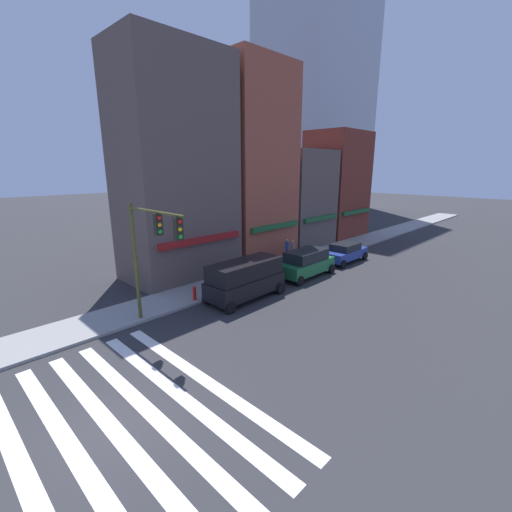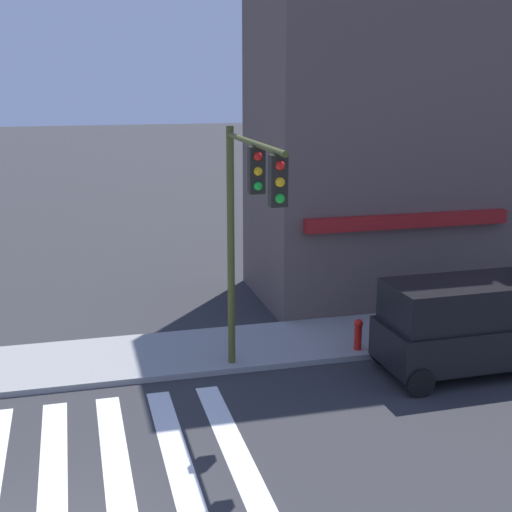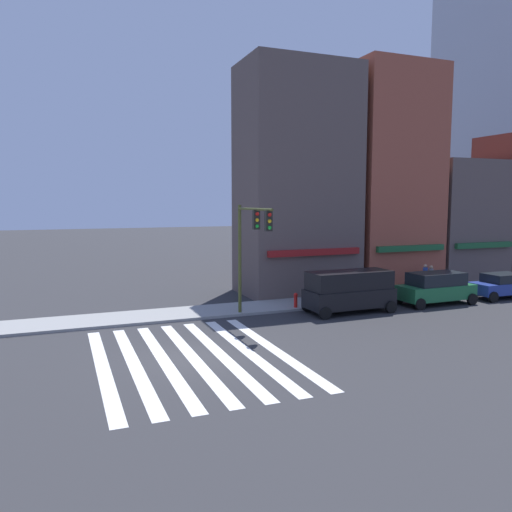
{
  "view_description": "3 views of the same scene",
  "coord_description": "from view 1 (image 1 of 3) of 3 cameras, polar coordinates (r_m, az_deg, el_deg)",
  "views": [
    {
      "loc": [
        -3.21,
        -9.25,
        7.69
      ],
      "look_at": [
        12.45,
        6.0,
        2.0
      ],
      "focal_mm": 24.0,
      "sensor_mm": 36.0,
      "label": 1
    },
    {
      "loc": [
        0.65,
        -9.95,
        7.16
      ],
      "look_at": [
        4.3,
        4.0,
        3.5
      ],
      "focal_mm": 50.0,
      "sensor_mm": 36.0,
      "label": 2
    },
    {
      "loc": [
        -4.77,
        -18.93,
        6.21
      ],
      "look_at": [
        4.3,
        4.0,
        3.5
      ],
      "focal_mm": 35.0,
      "sensor_mm": 36.0,
      "label": 3
    }
  ],
  "objects": [
    {
      "name": "tower_distant",
      "position": [
        69.11,
        10.16,
        30.23
      ],
      "size": [
        18.75,
        14.02,
        53.13
      ],
      "color": "#B2B7C1",
      "rests_on": "ground_plane"
    },
    {
      "name": "suv_green",
      "position": [
        24.87,
        8.34,
        -1.09
      ],
      "size": [
        4.73,
        2.12,
        1.94
      ],
      "rotation": [
        0.0,
        0.0,
        0.02
      ],
      "color": "#1E6638",
      "rests_on": "ground_plane"
    },
    {
      "name": "sedan_blue",
      "position": [
        29.39,
        14.61,
        0.63
      ],
      "size": [
        4.41,
        2.02,
        1.59
      ],
      "rotation": [
        0.0,
        0.0,
        -0.0
      ],
      "color": "navy",
      "rests_on": "ground_plane"
    },
    {
      "name": "ground_plane",
      "position": [
        12.45,
        -22.87,
        -24.86
      ],
      "size": [
        200.0,
        200.0,
        0.0
      ],
      "primitive_type": "plane",
      "color": "#2D2D30"
    },
    {
      "name": "van_black",
      "position": [
        20.38,
        -1.8,
        -3.73
      ],
      "size": [
        5.04,
        2.22,
        2.34
      ],
      "rotation": [
        0.0,
        0.0,
        0.02
      ],
      "color": "black",
      "rests_on": "ground_plane"
    },
    {
      "name": "sidewalk_left",
      "position": [
        18.68,
        -32.28,
        -11.88
      ],
      "size": [
        120.0,
        3.0,
        0.15
      ],
      "color": "gray",
      "rests_on": "ground_plane"
    },
    {
      "name": "pedestrian_grey_coat",
      "position": [
        28.28,
        6.09,
        0.97
      ],
      "size": [
        0.32,
        0.32,
        1.77
      ],
      "rotation": [
        0.0,
        0.0,
        5.84
      ],
      "color": "#23232D",
      "rests_on": "sidewalk_left"
    },
    {
      "name": "storefront_row",
      "position": [
        30.57,
        1.53,
        12.89
      ],
      "size": [
        27.95,
        5.3,
        15.79
      ],
      "color": "brown",
      "rests_on": "ground_plane"
    },
    {
      "name": "pedestrian_blue_shirt",
      "position": [
        28.66,
        5.19,
        1.18
      ],
      "size": [
        0.32,
        0.32,
        1.77
      ],
      "rotation": [
        0.0,
        0.0,
        1.48
      ],
      "color": "#23232D",
      "rests_on": "sidewalk_left"
    },
    {
      "name": "fire_hydrant",
      "position": [
        20.35,
        -10.24,
        -6.0
      ],
      "size": [
        0.24,
        0.24,
        0.84
      ],
      "color": "red",
      "rests_on": "sidewalk_left"
    },
    {
      "name": "crosswalk_stripes",
      "position": [
        12.45,
        -22.87,
        -24.85
      ],
      "size": [
        7.42,
        10.8,
        0.01
      ],
      "color": "silver",
      "rests_on": "ground_plane"
    },
    {
      "name": "traffic_signal",
      "position": [
        16.23,
        -17.16,
        2.11
      ],
      "size": [
        0.32,
        4.51,
        6.03
      ],
      "color": "#474C1E",
      "rests_on": "ground_plane"
    }
  ]
}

